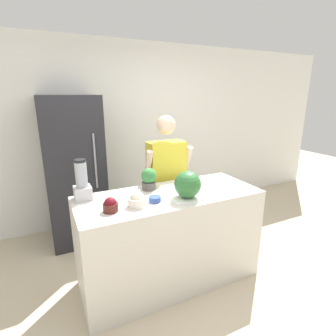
{
  "coord_description": "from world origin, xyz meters",
  "views": [
    {
      "loc": [
        -1.04,
        -1.74,
        1.88
      ],
      "look_at": [
        0.0,
        0.39,
        1.2
      ],
      "focal_mm": 28.0,
      "sensor_mm": 36.0,
      "label": 1
    }
  ],
  "objects_px": {
    "bowl_cherries": "(110,205)",
    "bowl_small_blue": "(155,199)",
    "potted_plant": "(149,179)",
    "person": "(166,184)",
    "watermelon": "(188,184)",
    "bowl_cream": "(137,200)",
    "refrigerator": "(74,171)",
    "blender": "(82,183)"
  },
  "relations": [
    {
      "from": "watermelon",
      "to": "bowl_small_blue",
      "type": "distance_m",
      "value": 0.32
    },
    {
      "from": "bowl_cherries",
      "to": "watermelon",
      "type": "bearing_deg",
      "value": -3.14
    },
    {
      "from": "refrigerator",
      "to": "bowl_cherries",
      "type": "xyz_separation_m",
      "value": [
        0.11,
        -1.42,
        0.07
      ]
    },
    {
      "from": "bowl_cherries",
      "to": "blender",
      "type": "height_order",
      "value": "blender"
    },
    {
      "from": "person",
      "to": "bowl_cherries",
      "type": "height_order",
      "value": "person"
    },
    {
      "from": "bowl_cherries",
      "to": "bowl_small_blue",
      "type": "distance_m",
      "value": 0.41
    },
    {
      "from": "refrigerator",
      "to": "blender",
      "type": "relative_size",
      "value": 4.99
    },
    {
      "from": "person",
      "to": "potted_plant",
      "type": "height_order",
      "value": "person"
    },
    {
      "from": "person",
      "to": "watermelon",
      "type": "height_order",
      "value": "person"
    },
    {
      "from": "watermelon",
      "to": "blender",
      "type": "distance_m",
      "value": 0.95
    },
    {
      "from": "person",
      "to": "bowl_cherries",
      "type": "distance_m",
      "value": 1.09
    },
    {
      "from": "person",
      "to": "blender",
      "type": "xyz_separation_m",
      "value": [
        -0.99,
        -0.32,
        0.26
      ]
    },
    {
      "from": "blender",
      "to": "bowl_cream",
      "type": "bearing_deg",
      "value": -42.41
    },
    {
      "from": "refrigerator",
      "to": "bowl_small_blue",
      "type": "bearing_deg",
      "value": -69.76
    },
    {
      "from": "potted_plant",
      "to": "bowl_cream",
      "type": "bearing_deg",
      "value": -126.35
    },
    {
      "from": "bowl_cherries",
      "to": "bowl_cream",
      "type": "xyz_separation_m",
      "value": [
        0.23,
        0.01,
        0.0
      ]
    },
    {
      "from": "potted_plant",
      "to": "person",
      "type": "bearing_deg",
      "value": 44.01
    },
    {
      "from": "refrigerator",
      "to": "person",
      "type": "xyz_separation_m",
      "value": [
        0.94,
        -0.74,
        -0.09
      ]
    },
    {
      "from": "person",
      "to": "bowl_cream",
      "type": "relative_size",
      "value": 10.45
    },
    {
      "from": "watermelon",
      "to": "bowl_cream",
      "type": "relative_size",
      "value": 1.56
    },
    {
      "from": "bowl_small_blue",
      "to": "blender",
      "type": "xyz_separation_m",
      "value": [
        -0.56,
        0.34,
        0.13
      ]
    },
    {
      "from": "refrigerator",
      "to": "bowl_small_blue",
      "type": "relative_size",
      "value": 17.27
    },
    {
      "from": "bowl_cherries",
      "to": "bowl_small_blue",
      "type": "relative_size",
      "value": 1.14
    },
    {
      "from": "bowl_cherries",
      "to": "bowl_cream",
      "type": "height_order",
      "value": "bowl_cream"
    },
    {
      "from": "bowl_small_blue",
      "to": "bowl_cherries",
      "type": "bearing_deg",
      "value": -176.07
    },
    {
      "from": "person",
      "to": "bowl_small_blue",
      "type": "xyz_separation_m",
      "value": [
        -0.43,
        -0.66,
        0.13
      ]
    },
    {
      "from": "refrigerator",
      "to": "potted_plant",
      "type": "distance_m",
      "value": 1.24
    },
    {
      "from": "watermelon",
      "to": "potted_plant",
      "type": "relative_size",
      "value": 1.12
    },
    {
      "from": "refrigerator",
      "to": "watermelon",
      "type": "distance_m",
      "value": 1.68
    },
    {
      "from": "person",
      "to": "potted_plant",
      "type": "relative_size",
      "value": 7.52
    },
    {
      "from": "refrigerator",
      "to": "blender",
      "type": "bearing_deg",
      "value": -92.65
    },
    {
      "from": "blender",
      "to": "watermelon",
      "type": "bearing_deg",
      "value": -25.18
    },
    {
      "from": "bowl_cream",
      "to": "potted_plant",
      "type": "xyz_separation_m",
      "value": [
        0.24,
        0.33,
        0.06
      ]
    },
    {
      "from": "person",
      "to": "bowl_small_blue",
      "type": "height_order",
      "value": "person"
    },
    {
      "from": "potted_plant",
      "to": "bowl_cherries",
      "type": "bearing_deg",
      "value": -144.46
    },
    {
      "from": "refrigerator",
      "to": "potted_plant",
      "type": "bearing_deg",
      "value": -61.68
    },
    {
      "from": "potted_plant",
      "to": "refrigerator",
      "type": "bearing_deg",
      "value": 118.32
    },
    {
      "from": "bowl_cream",
      "to": "potted_plant",
      "type": "distance_m",
      "value": 0.41
    },
    {
      "from": "watermelon",
      "to": "bowl_cream",
      "type": "xyz_separation_m",
      "value": [
        -0.47,
        0.05,
        -0.08
      ]
    },
    {
      "from": "bowl_cherries",
      "to": "blender",
      "type": "relative_size",
      "value": 0.33
    },
    {
      "from": "bowl_small_blue",
      "to": "blender",
      "type": "distance_m",
      "value": 0.67
    },
    {
      "from": "blender",
      "to": "potted_plant",
      "type": "relative_size",
      "value": 1.7
    }
  ]
}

